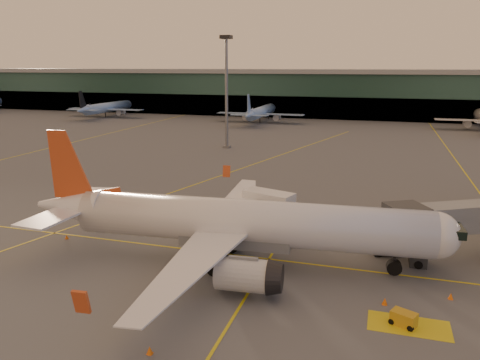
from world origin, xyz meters
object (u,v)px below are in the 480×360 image
(main_airplane, at_px, (234,223))
(gpu_cart, at_px, (404,319))
(catering_truck, at_px, (269,208))
(pushback_tug, at_px, (388,248))

(main_airplane, relative_size, gpu_cart, 19.53)
(catering_truck, distance_m, pushback_tug, 14.22)
(gpu_cart, distance_m, pushback_tug, 14.04)
(catering_truck, relative_size, gpu_cart, 2.98)
(gpu_cart, bearing_deg, pushback_tug, 119.32)
(gpu_cart, bearing_deg, main_airplane, 179.98)
(main_airplane, xyz_separation_m, pushback_tug, (14.53, 6.77, -3.45))
(pushback_tug, bearing_deg, gpu_cart, -104.45)
(main_airplane, xyz_separation_m, gpu_cart, (15.64, -7.23, -3.59))
(main_airplane, bearing_deg, pushback_tug, 20.21)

